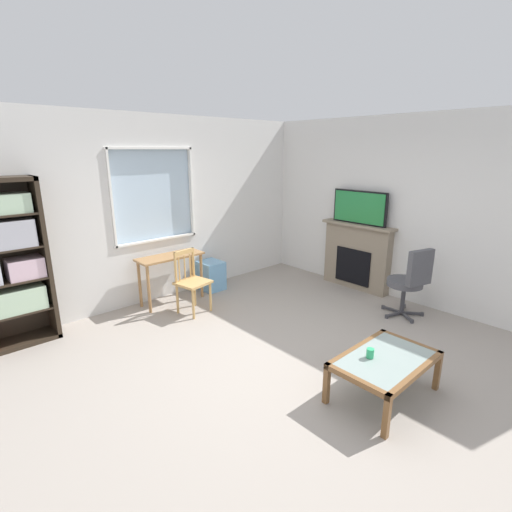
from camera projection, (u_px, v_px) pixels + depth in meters
ground at (277, 358)px, 4.25m from camera, size 6.36×6.16×0.02m
wall_back_with_window at (158, 211)px, 5.72m from camera, size 5.36×0.15×2.76m
wall_right at (407, 210)px, 5.65m from camera, size 0.12×5.36×2.76m
bookshelf at (1, 260)px, 4.26m from camera, size 0.90×0.38×1.98m
desk_under_window at (171, 264)px, 5.65m from camera, size 1.00×0.38×0.74m
wooden_chair at (191, 281)px, 5.34m from camera, size 0.49×0.47×0.90m
plastic_drawer_unit at (211, 275)px, 6.28m from camera, size 0.35×0.40×0.48m
fireplace at (356, 256)px, 6.27m from camera, size 0.26×1.26×1.10m
tv at (360, 207)px, 6.04m from camera, size 0.06×0.95×0.54m
office_chair at (410, 279)px, 5.14m from camera, size 0.58×0.61×1.00m
coffee_table at (385, 363)px, 3.50m from camera, size 1.01×0.65×0.41m
sippy_cup at (370, 353)px, 3.48m from camera, size 0.07×0.07×0.09m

